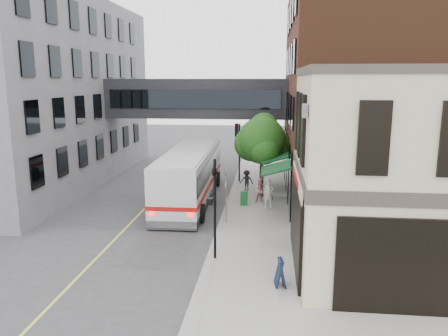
% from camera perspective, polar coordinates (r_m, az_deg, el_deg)
% --- Properties ---
extents(ground, '(120.00, 120.00, 0.00)m').
position_cam_1_polar(ground, '(18.24, -3.28, -14.45)').
color(ground, '#38383A').
rests_on(ground, ground).
extents(sidewalk_main, '(4.00, 60.00, 0.15)m').
position_cam_1_polar(sidewalk_main, '(31.19, 4.54, -3.17)').
color(sidewalk_main, gray).
rests_on(sidewalk_main, ground).
extents(corner_building, '(10.19, 8.12, 8.45)m').
position_cam_1_polar(corner_building, '(19.57, 24.53, -0.64)').
color(corner_building, beige).
rests_on(corner_building, ground).
extents(brick_building, '(13.76, 18.00, 14.00)m').
position_cam_1_polar(brick_building, '(32.00, 19.41, 9.12)').
color(brick_building, '#4B2717').
rests_on(brick_building, ground).
extents(opposite_building, '(14.00, 24.00, 14.00)m').
position_cam_1_polar(opposite_building, '(37.75, -25.78, 8.93)').
color(opposite_building, slate).
rests_on(opposite_building, ground).
extents(skyway_bridge, '(14.00, 3.18, 3.00)m').
position_cam_1_polar(skyway_bridge, '(34.67, -3.49, 9.08)').
color(skyway_bridge, black).
rests_on(skyway_bridge, ground).
extents(traffic_signal_near, '(0.44, 0.22, 4.60)m').
position_cam_1_polar(traffic_signal_near, '(18.99, -1.31, -3.74)').
color(traffic_signal_near, black).
rests_on(traffic_signal_near, sidewalk_main).
extents(traffic_signal_far, '(0.53, 0.28, 4.50)m').
position_cam_1_polar(traffic_signal_far, '(33.58, 1.80, 3.59)').
color(traffic_signal_far, black).
rests_on(traffic_signal_far, sidewalk_main).
extents(street_sign_pole, '(0.08, 0.75, 3.00)m').
position_cam_1_polar(street_sign_pole, '(24.06, 0.29, -3.03)').
color(street_sign_pole, gray).
rests_on(street_sign_pole, sidewalk_main).
extents(street_tree, '(3.80, 3.20, 5.60)m').
position_cam_1_polar(street_tree, '(29.67, 4.99, 3.62)').
color(street_tree, '#382619').
rests_on(street_tree, sidewalk_main).
extents(lane_marking, '(0.12, 40.00, 0.01)m').
position_cam_1_polar(lane_marking, '(28.43, -10.01, -4.93)').
color(lane_marking, '#D8CC4C').
rests_on(lane_marking, ground).
extents(bus, '(3.23, 12.65, 3.39)m').
position_cam_1_polar(bus, '(29.03, -4.42, -0.58)').
color(bus, silver).
rests_on(bus, ground).
extents(pedestrian_a, '(0.78, 0.65, 1.82)m').
position_cam_1_polar(pedestrian_a, '(27.09, 5.84, -3.32)').
color(pedestrian_a, white).
rests_on(pedestrian_a, sidewalk_main).
extents(pedestrian_b, '(0.77, 0.60, 1.59)m').
position_cam_1_polar(pedestrian_b, '(28.17, 4.83, -2.97)').
color(pedestrian_b, pink).
rests_on(pedestrian_b, sidewalk_main).
extents(pedestrian_c, '(1.06, 0.72, 1.50)m').
position_cam_1_polar(pedestrian_c, '(31.08, 2.97, -1.64)').
color(pedestrian_c, black).
rests_on(pedestrian_c, sidewalk_main).
extents(newspaper_box, '(0.45, 0.40, 0.89)m').
position_cam_1_polar(newspaper_box, '(27.68, 2.64, -3.95)').
color(newspaper_box, '#145925').
rests_on(newspaper_box, sidewalk_main).
extents(sandwich_board, '(0.47, 0.66, 1.09)m').
position_cam_1_polar(sandwich_board, '(17.38, 7.37, -13.38)').
color(sandwich_board, black).
rests_on(sandwich_board, sidewalk_main).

